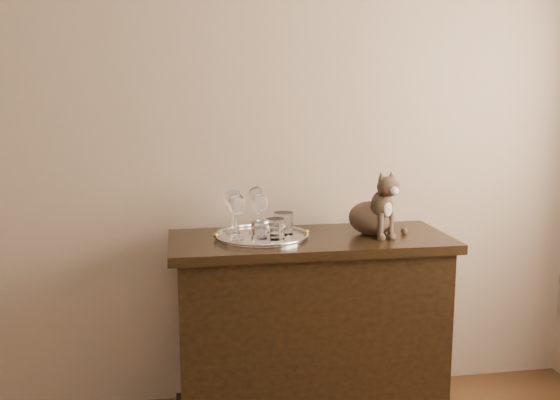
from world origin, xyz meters
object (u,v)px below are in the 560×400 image
(tumbler_c, at_px, (283,223))
(sideboard, at_px, (309,331))
(wine_glass_b, at_px, (256,210))
(tumbler_a, at_px, (275,229))
(wine_glass_d, at_px, (259,215))
(wine_glass_c, at_px, (237,216))
(tray, at_px, (262,237))
(tumbler_b, at_px, (261,233))
(cat, at_px, (372,202))
(wine_glass_a, at_px, (232,210))

(tumbler_c, bearing_deg, sideboard, -18.38)
(wine_glass_b, relative_size, tumbler_a, 2.33)
(wine_glass_d, bearing_deg, wine_glass_c, -165.03)
(tray, xyz_separation_m, wine_glass_b, (-0.01, 0.07, 0.11))
(tumbler_b, height_order, tumbler_c, tumbler_c)
(sideboard, bearing_deg, tray, 174.63)
(wine_glass_c, bearing_deg, sideboard, 2.40)
(sideboard, bearing_deg, tumbler_a, -163.56)
(tumbler_b, bearing_deg, cat, 13.12)
(tumbler_c, relative_size, cat, 0.33)
(cat, bearing_deg, tumbler_a, 168.79)
(tumbler_a, bearing_deg, cat, 7.29)
(wine_glass_d, distance_m, cat, 0.49)
(wine_glass_b, bearing_deg, tray, -78.76)
(wine_glass_b, bearing_deg, tumbler_a, -66.12)
(tray, bearing_deg, wine_glass_a, 146.64)
(tumbler_a, xyz_separation_m, cat, (0.43, 0.06, 0.09))
(cat, bearing_deg, tumbler_b, 174.62)
(wine_glass_a, relative_size, cat, 0.70)
(tumbler_a, bearing_deg, tray, 125.50)
(wine_glass_d, xyz_separation_m, tumbler_b, (-0.01, -0.12, -0.05))
(wine_glass_d, xyz_separation_m, cat, (0.49, -0.00, 0.04))
(wine_glass_a, relative_size, wine_glass_d, 1.09)
(wine_glass_d, relative_size, cat, 0.65)
(sideboard, height_order, wine_glass_d, wine_glass_d)
(wine_glass_b, relative_size, tumbler_c, 2.12)
(wine_glass_a, relative_size, tumbler_b, 2.31)
(wine_glass_c, relative_size, tumbler_b, 2.20)
(wine_glass_b, distance_m, tumbler_b, 0.21)
(tray, xyz_separation_m, wine_glass_a, (-0.12, 0.08, 0.11))
(sideboard, distance_m, tray, 0.48)
(tray, distance_m, wine_glass_a, 0.18)
(wine_glass_d, bearing_deg, tray, 28.55)
(wine_glass_b, height_order, tumbler_a, wine_glass_b)
(tumbler_b, bearing_deg, wine_glass_d, 85.29)
(tray, xyz_separation_m, tumbler_a, (0.05, -0.07, 0.05))
(wine_glass_c, distance_m, wine_glass_d, 0.10)
(wine_glass_c, bearing_deg, wine_glass_d, 14.97)
(sideboard, distance_m, cat, 0.63)
(wine_glass_c, bearing_deg, cat, 2.11)
(cat, bearing_deg, tray, 160.20)
(tumbler_a, relative_size, tumbler_c, 0.91)
(sideboard, relative_size, wine_glass_b, 5.93)
(tray, relative_size, wine_glass_a, 1.97)
(sideboard, bearing_deg, wine_glass_a, 163.33)
(tray, distance_m, wine_glass_c, 0.15)
(wine_glass_a, distance_m, cat, 0.60)
(sideboard, height_order, tray, tray)
(sideboard, bearing_deg, wine_glass_b, 157.17)
(sideboard, bearing_deg, wine_glass_d, 176.50)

